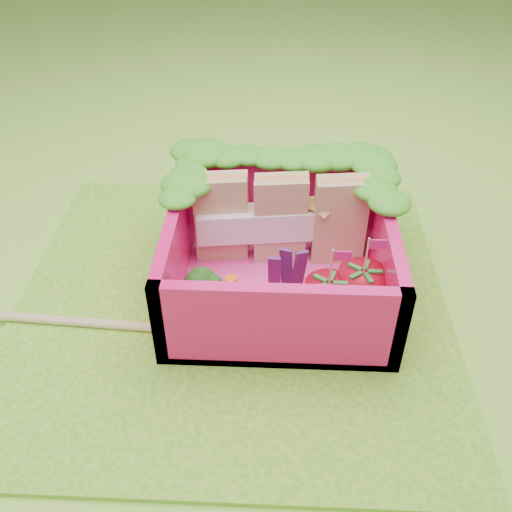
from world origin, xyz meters
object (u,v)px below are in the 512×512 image
at_px(strawberry_right, 361,291).
at_px(chopsticks, 68,321).
at_px(sandwich_stack, 281,219).
at_px(broccoli, 198,290).
at_px(strawberry_left, 328,302).
at_px(bento_box, 280,253).

distance_m(strawberry_right, chopsticks, 1.71).
xyz_separation_m(sandwich_stack, strawberry_right, (0.46, -0.50, -0.14)).
height_order(broccoli, strawberry_left, strawberry_left).
height_order(strawberry_left, strawberry_right, strawberry_right).
distance_m(broccoli, strawberry_left, 0.73).
relative_size(sandwich_stack, strawberry_left, 2.11).
relative_size(sandwich_stack, chopsticks, 0.49).
bearing_deg(bento_box, sandwich_stack, 88.75).
distance_m(broccoli, chopsticks, 0.80).
xyz_separation_m(broccoli, strawberry_right, (0.92, 0.06, -0.03)).
relative_size(strawberry_left, strawberry_right, 0.98).
height_order(sandwich_stack, strawberry_left, sandwich_stack).
distance_m(sandwich_stack, strawberry_right, 0.70).
distance_m(strawberry_left, strawberry_right, 0.22).
height_order(strawberry_right, chopsticks, strawberry_right).
height_order(broccoli, chopsticks, broccoli).
distance_m(sandwich_stack, chopsticks, 1.42).
height_order(strawberry_left, chopsticks, strawberry_left).
bearing_deg(strawberry_right, bento_box, 154.02).
height_order(bento_box, sandwich_stack, sandwich_stack).
relative_size(broccoli, strawberry_right, 0.63).
xyz_separation_m(broccoli, strawberry_left, (0.73, -0.03, -0.03)).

